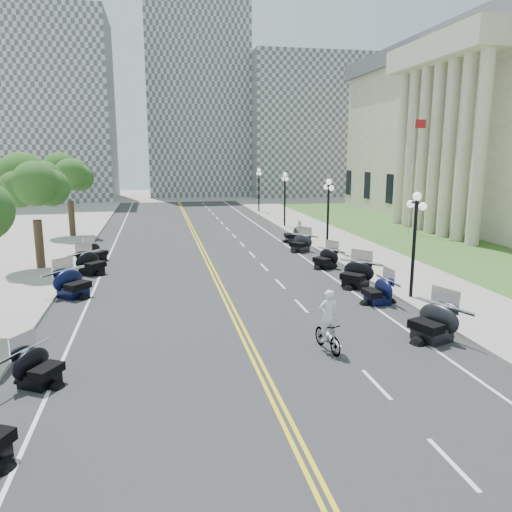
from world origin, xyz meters
TOP-DOWN VIEW (x-y plane):
  - ground at (0.00, 0.00)m, footprint 160.00×160.00m
  - road at (0.00, 10.00)m, footprint 16.00×90.00m
  - centerline_yellow_a at (-0.12, 10.00)m, footprint 0.12×90.00m
  - centerline_yellow_b at (0.12, 10.00)m, footprint 0.12×90.00m
  - edge_line_north at (6.40, 10.00)m, footprint 0.12×90.00m
  - edge_line_south at (-6.40, 10.00)m, footprint 0.12×90.00m
  - lane_dash_4 at (3.20, -8.00)m, footprint 0.12×2.00m
  - lane_dash_5 at (3.20, -4.00)m, footprint 0.12×2.00m
  - lane_dash_6 at (3.20, 0.00)m, footprint 0.12×2.00m
  - lane_dash_7 at (3.20, 4.00)m, footprint 0.12×2.00m
  - lane_dash_8 at (3.20, 8.00)m, footprint 0.12×2.00m
  - lane_dash_9 at (3.20, 12.00)m, footprint 0.12×2.00m
  - lane_dash_10 at (3.20, 16.00)m, footprint 0.12×2.00m
  - lane_dash_11 at (3.20, 20.00)m, footprint 0.12×2.00m
  - lane_dash_12 at (3.20, 24.00)m, footprint 0.12×2.00m
  - lane_dash_13 at (3.20, 28.00)m, footprint 0.12×2.00m
  - lane_dash_14 at (3.20, 32.00)m, footprint 0.12×2.00m
  - lane_dash_15 at (3.20, 36.00)m, footprint 0.12×2.00m
  - lane_dash_16 at (3.20, 40.00)m, footprint 0.12×2.00m
  - lane_dash_17 at (3.20, 44.00)m, footprint 0.12×2.00m
  - lane_dash_18 at (3.20, 48.00)m, footprint 0.12×2.00m
  - lane_dash_19 at (3.20, 52.00)m, footprint 0.12×2.00m
  - sidewalk_north at (10.50, 10.00)m, footprint 5.00×90.00m
  - sidewalk_south at (-10.50, 10.00)m, footprint 5.00×90.00m
  - lawn at (17.50, 18.00)m, footprint 9.00×60.00m
  - distant_block_a at (-18.00, 62.00)m, footprint 18.00×14.00m
  - distant_block_b at (4.00, 68.00)m, footprint 16.00×12.00m
  - distant_block_c at (22.00, 65.00)m, footprint 20.00×14.00m
  - street_lamp_2 at (8.60, 4.00)m, footprint 0.50×1.20m
  - street_lamp_3 at (8.60, 16.00)m, footprint 0.50×1.20m
  - street_lamp_4 at (8.60, 28.00)m, footprint 0.50×1.20m
  - street_lamp_5 at (8.60, 40.00)m, footprint 0.50×1.20m
  - flagpole at (18.00, 22.00)m, footprint 1.10×0.20m
  - tree_3 at (-10.00, 14.00)m, footprint 4.80×4.80m
  - tree_4 at (-10.00, 26.00)m, footprint 4.80×4.80m
  - motorcycle_n_5 at (6.76, -1.02)m, footprint 2.84×2.84m
  - motorcycle_n_6 at (6.76, 3.69)m, footprint 2.01×2.01m
  - motorcycle_n_7 at (6.90, 6.66)m, footprint 3.05×3.05m
  - motorcycle_n_8 at (6.78, 11.08)m, footprint 2.55×2.55m
  - motorcycle_n_9 at (6.75, 16.39)m, footprint 2.76×2.76m
  - motorcycle_n_10 at (7.22, 20.09)m, footprint 2.01×2.01m
  - motorcycle_s_5 at (-6.74, -2.05)m, footprint 2.48×2.48m
  - motorcycle_s_7 at (-7.21, 7.59)m, footprint 3.05×3.05m
  - motorcycle_s_8 at (-6.91, 12.27)m, footprint 2.94×2.94m
  - motorcycle_s_9 at (-7.04, 15.96)m, footprint 2.55×2.55m
  - bicycle at (2.62, -1.21)m, footprint 0.81×1.86m
  - cyclist_rider at (2.62, -1.21)m, footprint 0.69×0.45m

SIDE VIEW (x-z plane):
  - ground at x=0.00m, z-range 0.00..0.00m
  - road at x=0.00m, z-range 0.00..0.01m
  - centerline_yellow_a at x=-0.12m, z-range 0.01..0.01m
  - centerline_yellow_b at x=0.12m, z-range 0.01..0.01m
  - edge_line_north at x=6.40m, z-range 0.01..0.01m
  - edge_line_south at x=-6.40m, z-range 0.01..0.01m
  - lane_dash_4 at x=3.20m, z-range 0.01..0.01m
  - lane_dash_5 at x=3.20m, z-range 0.01..0.01m
  - lane_dash_6 at x=3.20m, z-range 0.01..0.01m
  - lane_dash_7 at x=3.20m, z-range 0.01..0.01m
  - lane_dash_8 at x=3.20m, z-range 0.01..0.01m
  - lane_dash_9 at x=3.20m, z-range 0.01..0.01m
  - lane_dash_10 at x=3.20m, z-range 0.01..0.01m
  - lane_dash_11 at x=3.20m, z-range 0.01..0.01m
  - lane_dash_12 at x=3.20m, z-range 0.01..0.01m
  - lane_dash_13 at x=3.20m, z-range 0.01..0.01m
  - lane_dash_14 at x=3.20m, z-range 0.01..0.01m
  - lane_dash_15 at x=3.20m, z-range 0.01..0.01m
  - lane_dash_16 at x=3.20m, z-range 0.01..0.01m
  - lane_dash_17 at x=3.20m, z-range 0.01..0.01m
  - lane_dash_18 at x=3.20m, z-range 0.01..0.01m
  - lane_dash_19 at x=3.20m, z-range 0.01..0.01m
  - lawn at x=17.50m, z-range 0.00..0.10m
  - sidewalk_north at x=10.50m, z-range 0.00..0.15m
  - sidewalk_south at x=-10.50m, z-range 0.00..0.15m
  - bicycle at x=2.62m, z-range 0.00..1.08m
  - motorcycle_s_5 at x=-6.74m, z-range 0.00..1.27m
  - motorcycle_s_9 at x=-7.04m, z-range 0.00..1.30m
  - motorcycle_n_6 at x=6.76m, z-range 0.00..1.33m
  - motorcycle_n_8 at x=6.78m, z-range 0.00..1.33m
  - motorcycle_n_10 at x=7.22m, z-range 0.00..1.34m
  - motorcycle_n_9 at x=6.75m, z-range 0.00..1.38m
  - motorcycle_s_8 at x=-6.91m, z-range 0.00..1.46m
  - motorcycle_n_7 at x=6.90m, z-range 0.00..1.51m
  - motorcycle_s_7 at x=-7.21m, z-range 0.00..1.52m
  - motorcycle_n_5 at x=6.76m, z-range 0.00..1.54m
  - cyclist_rider at x=2.62m, z-range 1.08..2.96m
  - street_lamp_2 at x=8.60m, z-range 0.15..5.05m
  - street_lamp_3 at x=8.60m, z-range 0.15..5.05m
  - street_lamp_4 at x=8.60m, z-range 0.15..5.05m
  - street_lamp_5 at x=8.60m, z-range 0.15..5.05m
  - tree_3 at x=-10.00m, z-range 0.15..9.35m
  - tree_4 at x=-10.00m, z-range 0.15..9.35m
  - flagpole at x=18.00m, z-range 0.00..10.00m
  - distant_block_c at x=22.00m, z-range 0.00..22.00m
  - distant_block_a at x=-18.00m, z-range 0.00..26.00m
  - distant_block_b at x=4.00m, z-range 0.00..30.00m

